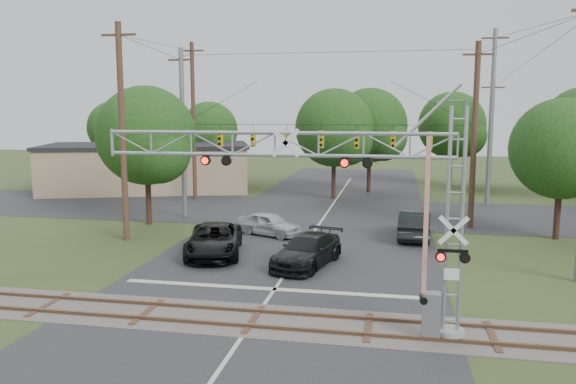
% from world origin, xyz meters
% --- Properties ---
extents(ground, '(160.00, 160.00, 0.00)m').
position_xyz_m(ground, '(0.00, 0.00, 0.00)').
color(ground, '#344620').
rests_on(ground, ground).
extents(road_main, '(14.00, 90.00, 0.02)m').
position_xyz_m(road_main, '(0.00, 10.00, 0.01)').
color(road_main, '#28282B').
rests_on(road_main, ground).
extents(road_cross, '(90.00, 12.00, 0.02)m').
position_xyz_m(road_cross, '(0.00, 24.00, 0.01)').
color(road_cross, '#28282B').
rests_on(road_cross, ground).
extents(railroad_track, '(90.00, 3.20, 0.17)m').
position_xyz_m(railroad_track, '(0.00, 2.00, 0.03)').
color(railroad_track, '#504B45').
rests_on(railroad_track, ground).
extents(crossing_gantry, '(12.09, 0.95, 7.46)m').
position_xyz_m(crossing_gantry, '(3.11, 1.64, 4.67)').
color(crossing_gantry, gray).
rests_on(crossing_gantry, ground).
extents(traffic_signal_span, '(19.34, 0.36, 11.50)m').
position_xyz_m(traffic_signal_span, '(0.88, 20.00, 5.70)').
color(traffic_signal_span, slate).
rests_on(traffic_signal_span, ground).
extents(pickup_black, '(3.84, 6.13, 1.58)m').
position_xyz_m(pickup_black, '(-4.21, 10.43, 0.79)').
color(pickup_black, black).
rests_on(pickup_black, ground).
extents(car_dark, '(3.31, 5.46, 1.48)m').
position_xyz_m(car_dark, '(0.76, 9.36, 0.74)').
color(car_dark, black).
rests_on(car_dark, ground).
extents(sedan_silver, '(4.33, 3.10, 1.37)m').
position_xyz_m(sedan_silver, '(-2.47, 15.50, 0.68)').
color(sedan_silver, '#ACAFB4').
rests_on(sedan_silver, ground).
extents(suv_dark, '(2.00, 5.06, 1.64)m').
position_xyz_m(suv_dark, '(5.95, 16.33, 0.82)').
color(suv_dark, black).
rests_on(suv_dark, ground).
extents(commercial_building, '(20.40, 14.73, 4.29)m').
position_xyz_m(commercial_building, '(-17.89, 32.37, 2.15)').
color(commercial_building, '#9E8269').
rests_on(commercial_building, ground).
extents(streetlight, '(2.20, 0.23, 8.25)m').
position_xyz_m(streetlight, '(9.60, 27.24, 4.61)').
color(streetlight, slate).
rests_on(streetlight, ground).
extents(utility_poles, '(26.79, 28.45, 13.49)m').
position_xyz_m(utility_poles, '(2.87, 23.01, 6.22)').
color(utility_poles, '#40281D').
rests_on(utility_poles, ground).
extents(treeline, '(54.39, 30.78, 9.38)m').
position_xyz_m(treeline, '(0.54, 32.91, 5.64)').
color(treeline, '#352018').
rests_on(treeline, ground).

